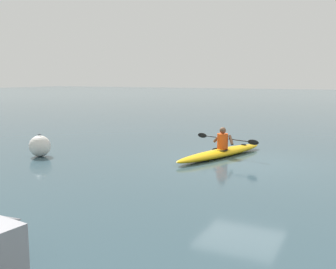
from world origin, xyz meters
TOP-DOWN VIEW (x-y plane):
  - ground_plane at (0.00, 0.00)m, footprint 160.00×160.00m
  - kayak at (0.85, -0.48)m, footprint 1.87×4.19m
  - kayaker at (0.82, -0.56)m, footprint 2.37×0.82m
  - mooring_buoy_red_near at (6.18, 2.18)m, footprint 0.70×0.70m

SIDE VIEW (x-z plane):
  - ground_plane at x=0.00m, z-range 0.00..0.00m
  - kayak at x=0.85m, z-range 0.00..0.27m
  - mooring_buoy_red_near at x=6.18m, z-range -0.02..0.72m
  - kayaker at x=0.82m, z-range 0.21..0.92m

